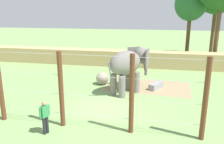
{
  "coord_description": "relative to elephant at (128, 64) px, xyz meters",
  "views": [
    {
      "loc": [
        2.91,
        -12.51,
        5.77
      ],
      "look_at": [
        -0.27,
        3.44,
        1.4
      ],
      "focal_mm": 36.81,
      "sensor_mm": 36.0,
      "label": 1
    }
  ],
  "objects": [
    {
      "name": "cable_fence",
      "position": [
        -0.92,
        -5.67,
        -0.12
      ],
      "size": [
        11.24,
        0.24,
        3.9
      ],
      "color": "brown",
      "rests_on": "ground"
    },
    {
      "name": "ground_plane",
      "position": [
        -0.96,
        -3.27,
        -2.08
      ],
      "size": [
        120.0,
        120.0,
        0.0
      ],
      "primitive_type": "plane",
      "color": "#759956"
    },
    {
      "name": "enrichment_ball",
      "position": [
        -2.26,
        1.39,
        -1.58
      ],
      "size": [
        1.0,
        1.0,
        1.0
      ],
      "primitive_type": "sphere",
      "color": "gray",
      "rests_on": "ground"
    },
    {
      "name": "zookeeper",
      "position": [
        -3.13,
        -6.61,
        -1.16
      ],
      "size": [
        0.36,
        0.57,
        1.67
      ],
      "color": "#232328",
      "rests_on": "ground"
    },
    {
      "name": "feed_trough",
      "position": [
        2.0,
        1.16,
        -1.86
      ],
      "size": [
        1.13,
        1.46,
        0.44
      ],
      "color": "gray",
      "rests_on": "ground"
    },
    {
      "name": "tree_left_of_centre",
      "position": [
        5.49,
        13.03,
        4.32
      ],
      "size": [
        3.64,
        3.64,
        8.39
      ],
      "color": "brown",
      "rests_on": "ground"
    },
    {
      "name": "elephant",
      "position": [
        0.0,
        0.0,
        0.0
      ],
      "size": [
        3.16,
        3.78,
        3.14
      ],
      "color": "slate",
      "rests_on": "ground"
    },
    {
      "name": "dirt_patch",
      "position": [
        1.38,
        1.6,
        -2.08
      ],
      "size": [
        6.64,
        4.22,
        0.01
      ],
      "primitive_type": "cube",
      "rotation": [
        0.0,
        0.0,
        -0.07
      ],
      "color": "#937F5B",
      "rests_on": "ground"
    },
    {
      "name": "embankment_wall",
      "position": [
        -0.96,
        8.19,
        -1.26
      ],
      "size": [
        36.0,
        1.8,
        1.64
      ],
      "primitive_type": "cube",
      "color": "tan",
      "rests_on": "ground"
    }
  ]
}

